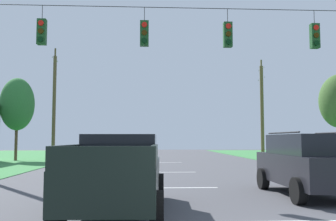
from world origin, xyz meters
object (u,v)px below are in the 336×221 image
(tree_roadside_far_right, at_px, (17,104))
(distant_car_oncoming, at_px, (323,155))
(pickup_truck, at_px, (119,173))
(utility_pole_far_right, at_px, (262,110))
(suv_black, at_px, (308,163))
(utility_pole_far_left, at_px, (54,106))
(overhead_signal_span, at_px, (188,81))
(distant_car_crossing_white, at_px, (96,156))

(tree_roadside_far_right, bearing_deg, distant_car_oncoming, -20.27)
(pickup_truck, height_order, utility_pole_far_right, utility_pole_far_right)
(suv_black, distance_m, utility_pole_far_left, 24.86)
(suv_black, distance_m, distant_car_oncoming, 13.40)
(overhead_signal_span, height_order, tree_roadside_far_right, overhead_signal_span)
(pickup_truck, bearing_deg, suv_black, 21.80)
(utility_pole_far_left, bearing_deg, suv_black, -57.18)
(distant_car_oncoming, bearing_deg, pickup_truck, -130.37)
(tree_roadside_far_right, bearing_deg, utility_pole_far_left, 9.18)
(distant_car_oncoming, bearing_deg, utility_pole_far_right, 95.80)
(distant_car_crossing_white, distance_m, utility_pole_far_left, 11.85)
(distant_car_crossing_white, bearing_deg, pickup_truck, -79.65)
(pickup_truck, bearing_deg, tree_roadside_far_right, 114.68)
(pickup_truck, xyz_separation_m, distant_car_oncoming, (12.12, 14.25, -0.18))
(pickup_truck, distance_m, utility_pole_far_right, 26.55)
(utility_pole_far_left, distance_m, tree_roadside_far_right, 3.00)
(overhead_signal_span, xyz_separation_m, pickup_truck, (-2.23, -4.11, -3.02))
(distant_car_oncoming, relative_size, utility_pole_far_right, 0.49)
(distant_car_crossing_white, height_order, tree_roadside_far_right, tree_roadside_far_right)
(utility_pole_far_right, relative_size, tree_roadside_far_right, 1.30)
(overhead_signal_span, bearing_deg, utility_pole_far_left, 116.97)
(suv_black, distance_m, utility_pole_far_right, 22.36)
(utility_pole_far_left, bearing_deg, pickup_truck, -72.19)
(overhead_signal_span, xyz_separation_m, distant_car_crossing_white, (-4.61, 8.94, -3.20))
(distant_car_oncoming, relative_size, tree_roadside_far_right, 0.63)
(overhead_signal_span, bearing_deg, distant_car_oncoming, 45.75)
(overhead_signal_span, distance_m, distant_car_crossing_white, 10.55)
(distant_car_oncoming, bearing_deg, suv_black, -117.52)
(overhead_signal_span, distance_m, utility_pole_far_left, 21.25)
(distant_car_crossing_white, bearing_deg, tree_roadside_far_right, 130.01)
(overhead_signal_span, xyz_separation_m, tree_roadside_far_right, (-12.60, 18.45, 0.78))
(pickup_truck, bearing_deg, utility_pole_far_right, 64.94)
(suv_black, height_order, utility_pole_far_right, utility_pole_far_right)
(pickup_truck, relative_size, suv_black, 1.14)
(pickup_truck, xyz_separation_m, utility_pole_far_right, (11.14, 23.83, 3.55))
(suv_black, height_order, tree_roadside_far_right, tree_roadside_far_right)
(distant_car_crossing_white, xyz_separation_m, utility_pole_far_left, (-5.02, 9.99, 3.92))
(distant_car_crossing_white, bearing_deg, overhead_signal_span, -62.70)
(suv_black, relative_size, utility_pole_far_left, 0.49)
(overhead_signal_span, relative_size, distant_car_crossing_white, 4.10)
(overhead_signal_span, bearing_deg, utility_pole_far_right, 65.69)
(suv_black, relative_size, distant_car_crossing_white, 1.10)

